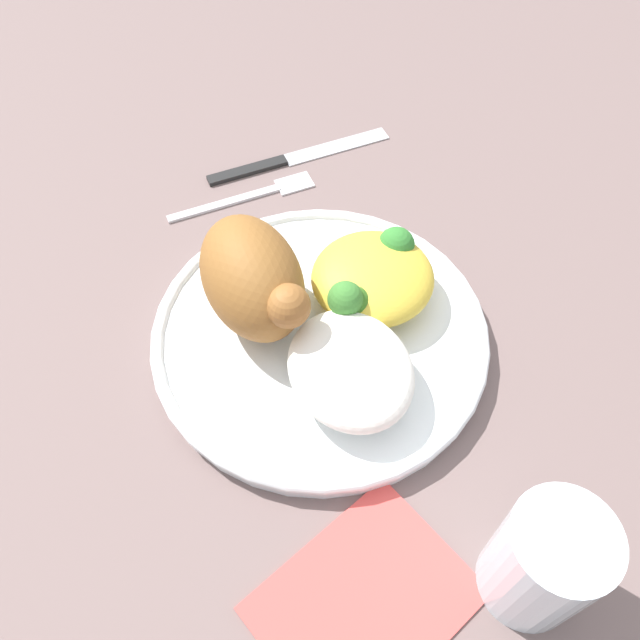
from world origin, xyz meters
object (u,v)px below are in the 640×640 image
Objects in this scene: roasted_chicken at (253,279)px; mac_cheese_with_broccoli at (373,278)px; plate at (320,334)px; napkin at (365,600)px; knife at (285,159)px; fork at (250,195)px; rice_pile at (345,371)px; water_glass at (544,562)px.

roasted_chicken is 0.09m from mac_cheese_with_broccoli.
roasted_chicken is at bearing -102.93° from mac_cheese_with_broccoli.
plate is 0.07m from roasted_chicken.
napkin is (0.20, -0.10, -0.04)m from mac_cheese_with_broccoli.
napkin is (0.40, -0.11, -0.00)m from knife.
roasted_chicken is (-0.03, -0.04, 0.05)m from plate.
knife reaches higher than fork.
mac_cheese_with_broccoli is at bearing 152.90° from napkin.
roasted_chicken is 0.82× the size of fork.
roasted_chicken reaches higher than fork.
rice_pile is at bearing -2.61° from fork.
rice_pile reaches higher than plate.
knife is 0.41m from napkin.
fork is 0.75× the size of knife.
roasted_chicken is at bearing 176.31° from napkin.
fork is 1.59× the size of water_glass.
fork reaches higher than napkin.
fork is (-0.14, 0.04, -0.06)m from roasted_chicken.
plate is 2.56× the size of rice_pile.
napkin is at bearing -27.10° from mac_cheese_with_broccoli.
rice_pile is at bearing -163.45° from water_glass.
fork is 0.37m from napkin.
mac_cheese_with_broccoli is 1.08× the size of water_glass.
water_glass is at bearing 18.17° from roasted_chicken.
roasted_chicken is 1.21× the size of mac_cheese_with_broccoli.
mac_cheese_with_broccoli is at bearing 178.47° from water_glass.
rice_pile reaches higher than fork.
rice_pile reaches higher than knife.
roasted_chicken is 1.14× the size of rice_pile.
mac_cheese_with_broccoli reaches higher than fork.
rice_pile is at bearing -12.55° from knife.
napkin is at bearing -107.09° from water_glass.
plate is at bearing 164.35° from napkin.
roasted_chicken reaches higher than napkin.
knife is (-0.03, 0.05, 0.00)m from fork.
knife is at bearing 167.45° from rice_pile.
mac_cheese_with_broccoli reaches higher than rice_pile.
mac_cheese_with_broccoli reaches higher than napkin.
mac_cheese_with_broccoli is 0.51× the size of knife.
mac_cheese_with_broccoli is (0.02, 0.09, -0.02)m from roasted_chicken.
mac_cheese_with_broccoli reaches higher than plate.
rice_pile is 0.80× the size of napkin.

